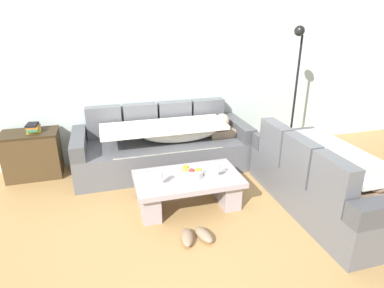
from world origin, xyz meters
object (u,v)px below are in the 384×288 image
Objects in this scene: coffee_table at (188,187)px; wine_glass_near_left at (160,176)px; fruit_bowl at (191,172)px; couch_near_window at (325,181)px; floor_lamp at (295,86)px; pair_of_shoes at (196,236)px; book_stack_on_cabinet at (33,128)px; wine_glass_near_right at (217,168)px; side_cabinet at (33,154)px; couch_along_wall at (166,146)px; open_magazine at (212,170)px.

wine_glass_near_left is at bearing -161.21° from coffee_table.
fruit_bowl reaches higher than coffee_table.
coffee_table is (-1.49, 0.46, -0.10)m from couch_near_window.
coffee_table is at bearing 72.87° from couch_near_window.
floor_lamp reaches higher than wine_glass_near_left.
pair_of_shoes is at bearing -141.66° from floor_lamp.
book_stack_on_cabinet is at bearing 130.85° from pair_of_shoes.
wine_glass_near_left and wine_glass_near_right have the same top height.
pair_of_shoes is (-1.96, -1.55, -1.07)m from floor_lamp.
side_cabinet is at bearing 178.47° from book_stack_on_cabinet.
wine_glass_near_left reaches higher than fruit_bowl.
wine_glass_near_right is 2.51m from book_stack_on_cabinet.
pair_of_shoes is at bearing -101.49° from fruit_bowl.
couch_along_wall reaches higher than side_cabinet.
floor_lamp reaches higher than open_magazine.
book_stack_on_cabinet is 0.60× the size of pair_of_shoes.
wine_glass_near_left is 0.78× the size of book_stack_on_cabinet.
wine_glass_near_right is 0.23× the size of side_cabinet.
book_stack_on_cabinet is (-2.08, 1.23, 0.31)m from open_magazine.
fruit_bowl reaches higher than open_magazine.
fruit_bowl is at bearing -86.41° from couch_along_wall.
couch_near_window is at bearing -17.13° from coffee_table.
open_magazine is 0.14× the size of floor_lamp.
wine_glass_near_left is at bearing -104.63° from couch_along_wall.
wine_glass_near_right reaches higher than fruit_bowl.
couch_near_window reaches higher than open_magazine.
wine_glass_near_right is at bearing 73.59° from couch_near_window.
coffee_table is at bearing 160.17° from wine_glass_near_right.
wine_glass_near_left is (-0.31, -1.19, 0.17)m from couch_along_wall.
floor_lamp is 5.51× the size of pair_of_shoes.
coffee_table is at bearing -88.45° from couch_along_wall.
side_cabinet is at bearing 144.52° from coffee_table.
wine_glass_near_right is at bearing -74.14° from couch_along_wall.
open_magazine is 0.88m from pair_of_shoes.
couch_along_wall is at bearing 175.24° from floor_lamp.
couch_along_wall is 1.24m from wine_glass_near_left.
wine_glass_near_left is at bearing -173.99° from open_magazine.
couch_along_wall is at bearing 44.64° from couch_near_window.
side_cabinet is at bearing 145.34° from fruit_bowl.
couch_near_window is at bearing -28.44° from book_stack_on_cabinet.
wine_glass_near_left is 0.23× the size of side_cabinet.
couch_near_window is 1.63m from floor_lamp.
wine_glass_near_left is 1.00× the size of wine_glass_near_right.
couch_along_wall reaches higher than wine_glass_near_right.
couch_near_window is at bearing 6.12° from pair_of_shoes.
fruit_bowl is at bearing 18.85° from wine_glass_near_left.
pair_of_shoes is at bearing -127.82° from wine_glass_near_right.
side_cabinet is (-1.80, 0.22, -0.01)m from couch_along_wall.
wine_glass_near_left is at bearing -161.15° from fruit_bowl.
couch_along_wall reaches higher than coffee_table.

